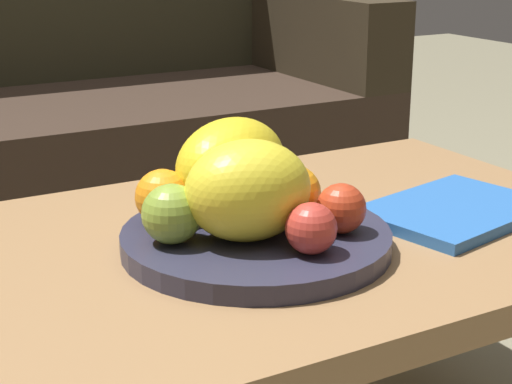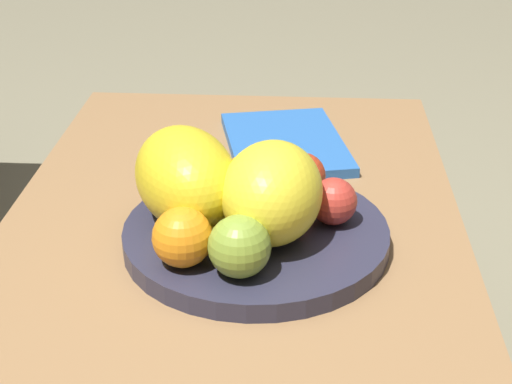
{
  "view_description": "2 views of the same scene",
  "coord_description": "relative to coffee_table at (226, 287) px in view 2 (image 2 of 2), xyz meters",
  "views": [
    {
      "loc": [
        -0.44,
        -0.88,
        0.79
      ],
      "look_at": [
        0.04,
        -0.04,
        0.48
      ],
      "focal_mm": 57.99,
      "sensor_mm": 36.0,
      "label": 1
    },
    {
      "loc": [
        -0.83,
        -0.09,
        0.93
      ],
      "look_at": [
        0.04,
        -0.04,
        0.48
      ],
      "focal_mm": 55.24,
      "sensor_mm": 36.0,
      "label": 2
    }
  ],
  "objects": [
    {
      "name": "magazine",
      "position": [
        0.34,
        -0.06,
        0.05
      ],
      "size": [
        0.28,
        0.23,
        0.02
      ],
      "primitive_type": "cube",
      "rotation": [
        0.0,
        0.0,
        0.21
      ],
      "color": "#2961B0",
      "rests_on": "coffee_table"
    },
    {
      "name": "apple_left",
      "position": [
        0.06,
        -0.13,
        0.1
      ],
      "size": [
        0.06,
        0.06,
        0.06
      ],
      "primitive_type": "sphere",
      "color": "#BE372C",
      "rests_on": "fruit_bowl"
    },
    {
      "name": "apple_front",
      "position": [
        0.12,
        -0.09,
        0.1
      ],
      "size": [
        0.06,
        0.06,
        0.06
      ],
      "primitive_type": "sphere",
      "color": "#B9371B",
      "rests_on": "fruit_bowl"
    },
    {
      "name": "melon_large_front",
      "position": [
        0.01,
        -0.06,
        0.13
      ],
      "size": [
        0.17,
        0.14,
        0.12
      ],
      "primitive_type": "ellipsoid",
      "rotation": [
        0.0,
        0.0,
        -0.12
      ],
      "color": "yellow",
      "rests_on": "fruit_bowl"
    },
    {
      "name": "orange_front",
      "position": [
        -0.05,
        0.04,
        0.1
      ],
      "size": [
        0.07,
        0.07,
        0.07
      ],
      "primitive_type": "sphere",
      "color": "orange",
      "rests_on": "fruit_bowl"
    },
    {
      "name": "apple_right",
      "position": [
        -0.07,
        -0.02,
        0.1
      ],
      "size": [
        0.07,
        0.07,
        0.07
      ],
      "primitive_type": "sphere",
      "color": "olive",
      "rests_on": "fruit_bowl"
    },
    {
      "name": "melon_smaller_beside",
      "position": [
        0.05,
        0.05,
        0.13
      ],
      "size": [
        0.21,
        0.19,
        0.12
      ],
      "primitive_type": "ellipsoid",
      "rotation": [
        0.0,
        0.0,
        0.46
      ],
      "color": "yellow",
      "rests_on": "fruit_bowl"
    },
    {
      "name": "orange_left",
      "position": [
        0.1,
        -0.02,
        0.1
      ],
      "size": [
        0.07,
        0.07,
        0.07
      ],
      "primitive_type": "sphere",
      "color": "orange",
      "rests_on": "fruit_bowl"
    },
    {
      "name": "banana_bunch",
      "position": [
        0.04,
        0.02,
        0.09
      ],
      "size": [
        0.16,
        0.13,
        0.06
      ],
      "color": "gold",
      "rests_on": "fruit_bowl"
    },
    {
      "name": "fruit_bowl",
      "position": [
        0.04,
        -0.04,
        0.06
      ],
      "size": [
        0.34,
        0.34,
        0.03
      ],
      "primitive_type": "cylinder",
      "color": "#2B2B3F",
      "rests_on": "coffee_table"
    },
    {
      "name": "coffee_table",
      "position": [
        0.0,
        0.0,
        0.0
      ],
      "size": [
        1.15,
        0.62,
        0.41
      ],
      "color": "olive",
      "rests_on": "ground_plane"
    }
  ]
}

